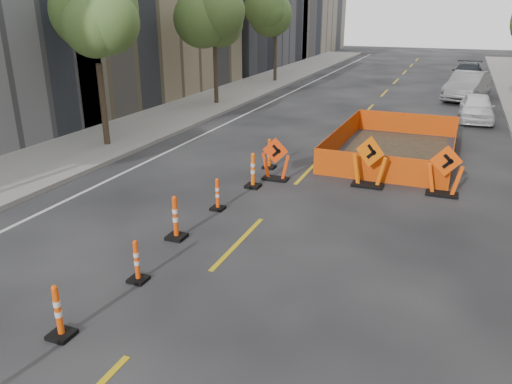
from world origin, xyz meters
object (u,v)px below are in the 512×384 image
at_px(channelizer_2, 58,311).
at_px(parked_car_far, 468,74).
at_px(channelizer_6, 253,170).
at_px(channelizer_5, 217,194).
at_px(channelizer_7, 269,154).
at_px(chevron_sign_right, 445,171).
at_px(channelizer_3, 137,261).
at_px(channelizer_4, 175,217).
at_px(chevron_sign_center, 369,161).
at_px(parked_car_near, 477,108).
at_px(chevron_sign_left, 276,159).
at_px(parked_car_mid, 467,86).

relative_size(channelizer_2, parked_car_far, 0.19).
bearing_deg(channelizer_6, parked_car_far, 76.94).
relative_size(channelizer_5, channelizer_7, 0.87).
distance_m(channelizer_7, chevron_sign_right, 5.80).
xyz_separation_m(channelizer_3, channelizer_4, (-0.30, 2.06, 0.09)).
distance_m(chevron_sign_center, parked_car_far, 25.21).
bearing_deg(channelizer_4, channelizer_2, -87.93).
bearing_deg(channelizer_4, parked_car_near, 68.13).
bearing_deg(chevron_sign_left, parked_car_near, 59.14).
relative_size(chevron_sign_left, parked_car_mid, 0.28).
distance_m(channelizer_6, chevron_sign_center, 3.63).
distance_m(parked_car_near, parked_car_far, 13.33).
xyz_separation_m(channelizer_3, parked_car_far, (6.19, 32.66, 0.30)).
bearing_deg(channelizer_2, channelizer_5, 90.26).
bearing_deg(parked_car_far, channelizer_3, -98.48).
height_order(channelizer_3, chevron_sign_left, chevron_sign_left).
height_order(channelizer_2, parked_car_far, parked_car_far).
distance_m(channelizer_4, channelizer_7, 6.18).
xyz_separation_m(channelizer_6, chevron_sign_left, (0.40, 0.96, 0.15)).
height_order(channelizer_6, chevron_sign_center, chevron_sign_center).
distance_m(channelizer_6, parked_car_far, 27.18).
bearing_deg(parked_car_far, channelizer_6, -100.80).
distance_m(chevron_sign_left, parked_car_near, 13.68).
relative_size(chevron_sign_right, parked_car_far, 0.30).
bearing_deg(channelizer_6, chevron_sign_center, 23.24).
bearing_deg(parked_car_mid, channelizer_7, -97.30).
bearing_deg(channelizer_4, parked_car_far, 78.02).
xyz_separation_m(chevron_sign_center, chevron_sign_right, (2.21, 0.02, -0.04)).
xyz_separation_m(channelizer_2, chevron_sign_right, (5.74, 9.68, 0.27)).
relative_size(channelizer_6, chevron_sign_center, 0.69).
bearing_deg(channelizer_5, parked_car_near, 65.88).
bearing_deg(chevron_sign_right, channelizer_3, -139.03).
bearing_deg(channelizer_7, chevron_sign_center, -10.07).
xyz_separation_m(chevron_sign_left, chevron_sign_right, (5.14, 0.48, 0.07)).
distance_m(channelizer_7, chevron_sign_left, 1.28).
bearing_deg(channelizer_3, chevron_sign_right, 53.75).
distance_m(channelizer_4, chevron_sign_center, 6.66).
bearing_deg(chevron_sign_center, channelizer_3, -92.71).
bearing_deg(channelizer_5, parked_car_far, 77.42).
bearing_deg(channelizer_4, chevron_sign_center, 56.49).
distance_m(channelizer_2, channelizer_6, 8.24).
xyz_separation_m(channelizer_5, parked_car_far, (6.37, 28.54, 0.31)).
distance_m(channelizer_2, channelizer_4, 4.12).
distance_m(channelizer_4, channelizer_6, 4.13).
distance_m(channelizer_5, channelizer_7, 4.12).
xyz_separation_m(channelizer_6, chevron_sign_center, (3.33, 1.43, 0.26)).
bearing_deg(parked_car_near, channelizer_6, -118.06).
relative_size(channelizer_7, parked_car_mid, 0.21).
bearing_deg(channelizer_2, channelizer_6, 88.63).
distance_m(channelizer_3, chevron_sign_right, 9.46).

